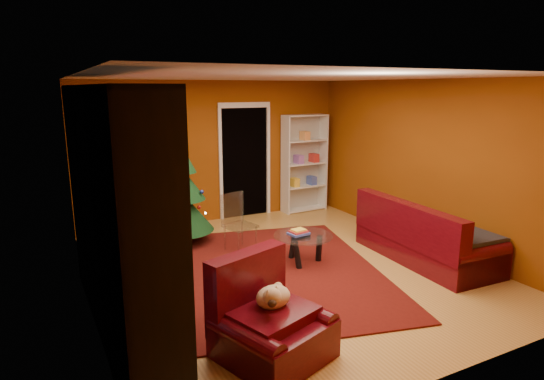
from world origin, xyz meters
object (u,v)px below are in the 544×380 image
christmas_tree (181,191)px  gift_box_red (178,222)px  media_unit (115,214)px  gift_box_green (180,233)px  acrylic_chair (240,226)px  armchair (273,319)px  sofa (427,229)px  rug (262,272)px  white_bookshelf (304,164)px  gift_box_teal (123,233)px  coffee_table (303,249)px  dog (273,297)px

christmas_tree → gift_box_red: (0.16, 0.88, -0.77)m
media_unit → gift_box_green: media_unit is taller
christmas_tree → acrylic_chair: christmas_tree is taller
media_unit → armchair: 1.86m
sofa → armchair: bearing=113.4°
gift_box_red → christmas_tree: bearing=-100.2°
rug → white_bookshelf: bearing=49.3°
rug → gift_box_teal: (-1.48, 2.15, 0.15)m
white_bookshelf → armchair: white_bookshelf is taller
gift_box_green → gift_box_red: (0.17, 0.76, -0.04)m
coffee_table → gift_box_teal: bearing=135.7°
media_unit → dog: media_unit is taller
gift_box_red → sofa: sofa is taller
white_bookshelf → armchair: size_ratio=2.04×
rug → armchair: (-0.76, -1.83, 0.37)m
gift_box_red → armchair: bearing=-94.0°
acrylic_chair → white_bookshelf: bearing=22.3°
rug → gift_box_teal: gift_box_teal is taller
christmas_tree → white_bookshelf: 2.92m
armchair → sofa: 3.35m
gift_box_teal → coffee_table: coffee_table is taller
gift_box_red → sofa: bearing=-48.5°
media_unit → armchair: media_unit is taller
sofa → gift_box_teal: bearing=56.5°
coffee_table → acrylic_chair: size_ratio=1.03×
christmas_tree → gift_box_green: christmas_tree is taller
media_unit → gift_box_teal: size_ratio=10.10×
gift_box_teal → christmas_tree: bearing=-28.5°
gift_box_red → armchair: size_ratio=0.20×
gift_box_green → coffee_table: coffee_table is taller
gift_box_green → gift_box_red: gift_box_green is taller
gift_box_teal → acrylic_chair: acrylic_chair is taller
white_bookshelf → rug: bearing=-133.4°
rug → gift_box_green: size_ratio=13.05×
media_unit → sofa: 4.37m
media_unit → gift_box_red: (1.48, 3.23, -1.15)m
gift_box_green → white_bookshelf: white_bookshelf is taller
white_bookshelf → sofa: bearing=-89.4°
gift_box_red → coffee_table: size_ratio=0.24×
gift_box_red → armchair: (-0.31, -4.39, 0.28)m
gift_box_teal → acrylic_chair: 2.01m
gift_box_green → white_bookshelf: size_ratio=0.14×
media_unit → armchair: (1.17, -1.15, -0.86)m
acrylic_chair → armchair: bearing=-122.6°
gift_box_red → media_unit: bearing=-114.6°
acrylic_chair → sofa: bearing=-49.1°
acrylic_chair → gift_box_green: bearing=111.7°
media_unit → dog: 1.76m
christmas_tree → armchair: christmas_tree is taller
media_unit → coffee_table: (2.61, 0.72, -1.03)m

